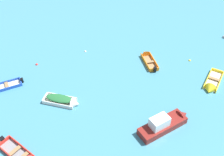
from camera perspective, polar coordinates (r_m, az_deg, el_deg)
rowboat_orange_back_row_left at (r=35.04m, az=7.35°, el=4.21°), size 1.48×4.12×1.12m
rowboat_white_midfield_left at (r=29.30m, az=-9.69°, el=-4.73°), size 4.09×2.82×1.26m
rowboat_yellow_midfield_right at (r=32.67m, az=19.91°, el=-1.64°), size 3.76×4.18×1.32m
motor_launch_maroon_near_left at (r=27.09m, az=11.10°, el=-9.18°), size 5.70×3.39×2.01m
mooring_buoy_far_field at (r=36.36m, az=-5.58°, el=5.50°), size 0.30×0.30×0.30m
mooring_buoy_outer_edge at (r=35.99m, az=15.84°, el=3.50°), size 0.31×0.31×0.31m
mooring_buoy_near_foreground at (r=35.24m, az=-15.38°, el=2.70°), size 0.33×0.33×0.33m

